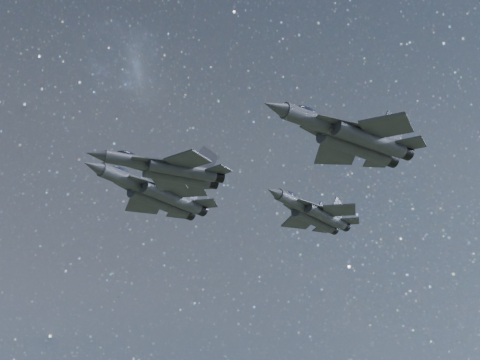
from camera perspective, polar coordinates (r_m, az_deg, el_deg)
jet_lead at (r=77.18m, az=-5.53°, el=0.82°), size 15.29×10.33×3.85m
jet_left at (r=93.42m, az=-6.51°, el=-1.07°), size 19.91×13.81×5.00m
jet_right at (r=74.59m, az=8.61°, el=3.34°), size 18.88×13.27×4.77m
jet_slot at (r=99.56m, az=5.74°, el=-2.59°), size 17.46×12.06×4.38m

